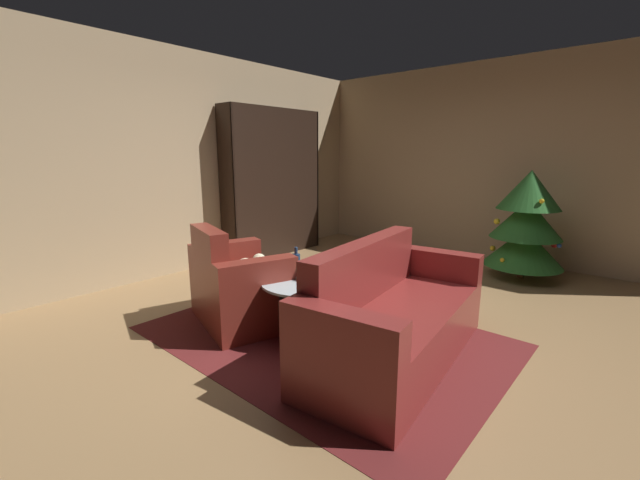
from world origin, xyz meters
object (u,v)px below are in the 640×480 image
(armchair_red, at_px, (238,288))
(book_stack_on_table, at_px, (306,273))
(bookshelf_unit, at_px, (279,184))
(coffee_table, at_px, (306,286))
(bottle_on_table, at_px, (296,263))
(decorated_tree, at_px, (526,223))
(couch_red, at_px, (393,319))

(armchair_red, height_order, book_stack_on_table, armchair_red)
(armchair_red, bearing_deg, bookshelf_unit, 128.11)
(armchair_red, distance_m, coffee_table, 0.69)
(bookshelf_unit, height_order, armchair_red, bookshelf_unit)
(book_stack_on_table, distance_m, bottle_on_table, 0.16)
(decorated_tree, bearing_deg, book_stack_on_table, -108.65)
(book_stack_on_table, xyz_separation_m, bottle_on_table, (-0.15, 0.03, 0.05))
(couch_red, bearing_deg, bottle_on_table, -176.01)
(bookshelf_unit, relative_size, book_stack_on_table, 9.33)
(coffee_table, xyz_separation_m, book_stack_on_table, (-0.04, 0.05, 0.09))
(couch_red, distance_m, bottle_on_table, 0.98)
(book_stack_on_table, height_order, decorated_tree, decorated_tree)
(armchair_red, xyz_separation_m, decorated_tree, (1.58, 3.13, 0.37))
(couch_red, xyz_separation_m, coffee_table, (-0.75, -0.15, 0.13))
(couch_red, relative_size, decorated_tree, 1.45)
(bookshelf_unit, height_order, book_stack_on_table, bookshelf_unit)
(bookshelf_unit, relative_size, armchair_red, 1.91)
(couch_red, distance_m, book_stack_on_table, 0.83)
(couch_red, bearing_deg, coffee_table, -168.92)
(couch_red, relative_size, coffee_table, 2.56)
(bookshelf_unit, height_order, bottle_on_table, bookshelf_unit)
(coffee_table, xyz_separation_m, decorated_tree, (0.93, 2.92, 0.25))
(armchair_red, bearing_deg, decorated_tree, 63.26)
(bottle_on_table, bearing_deg, couch_red, 3.99)
(coffee_table, bearing_deg, book_stack_on_table, 128.71)
(book_stack_on_table, bearing_deg, decorated_tree, 71.35)
(bottle_on_table, bearing_deg, bookshelf_unit, 139.35)
(bottle_on_table, bearing_deg, coffee_table, -23.51)
(coffee_table, bearing_deg, bottle_on_table, 156.49)
(bookshelf_unit, distance_m, decorated_tree, 3.40)
(decorated_tree, bearing_deg, bottle_on_table, -111.47)
(couch_red, distance_m, coffee_table, 0.78)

